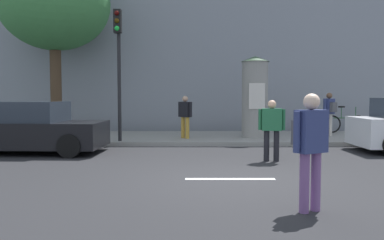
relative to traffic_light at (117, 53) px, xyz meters
name	(u,v)px	position (x,y,z in m)	size (l,w,h in m)	color
ground_plane	(229,179)	(3.18, -5.24, -3.04)	(80.00, 80.00, 0.00)	#232326
sidewalk_curb	(211,138)	(3.18, 1.76, -2.97)	(36.00, 4.00, 0.15)	gray
lane_markings	(229,179)	(3.18, -5.24, -3.04)	(25.80, 0.16, 0.01)	silver
building_backdrop	(206,27)	(3.18, 6.76, 1.99)	(36.00, 5.00, 10.06)	gray
traffic_light	(117,53)	(0.00, 0.00, 0.00)	(0.24, 0.45, 4.30)	black
poster_column	(253,96)	(4.68, 1.24, -1.41)	(1.03, 1.03, 2.93)	gray
street_tree	(52,4)	(-2.84, 2.26, 2.12)	(4.22, 4.22, 6.84)	#4C3826
pedestrian_in_light_jacket	(308,141)	(4.10, -7.44, -2.02)	(0.56, 0.51, 1.70)	#724C84
pedestrian_with_bag	(270,125)	(4.43, -3.10, -2.12)	(0.67, 0.31, 1.56)	black
pedestrian_with_backpack	(328,110)	(7.60, 1.83, -1.93)	(0.51, 0.51, 1.62)	silver
pedestrian_tallest	(184,114)	(2.17, 0.91, -2.01)	(0.49, 0.51, 1.50)	#B78C33
bicycle_leaning	(343,123)	(8.61, 2.92, -2.50)	(1.77, 0.10, 1.09)	black
parked_car_dark	(24,128)	(-2.43, -1.61, -2.32)	(4.46, 2.12, 1.50)	black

